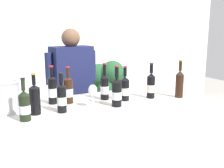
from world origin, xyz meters
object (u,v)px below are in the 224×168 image
wine_bottle_7 (117,92)px  person_server (73,104)px  potted_shrub (108,86)px  wine_bottle_5 (35,99)px  wine_bottle_3 (62,97)px  wine_bottle_8 (68,90)px  wine_bottle_4 (125,88)px  wine_glass (93,91)px  wine_bottle_1 (105,87)px  wine_bottle_9 (151,85)px  ice_bucket (6,97)px  wine_bottle_0 (25,106)px  wine_bottle_2 (180,83)px  wine_bottle_6 (52,89)px

wine_bottle_7 → person_server: size_ratio=0.21×
potted_shrub → wine_bottle_5: bearing=-132.6°
wine_bottle_3 → wine_bottle_8: bearing=60.5°
wine_bottle_4 → wine_glass: size_ratio=1.64×
wine_bottle_1 → person_server: (-0.08, 0.66, -0.32)m
wine_bottle_4 → wine_bottle_8: wine_bottle_8 is taller
wine_bottle_9 → wine_bottle_1: bearing=159.7°
wine_bottle_3 → wine_bottle_4: 0.61m
wine_bottle_3 → wine_bottle_9: wine_bottle_9 is taller
wine_bottle_3 → ice_bucket: bearing=152.7°
potted_shrub → wine_bottle_7: bearing=-114.1°
wine_bottle_1 → wine_bottle_9: size_ratio=1.01×
wine_bottle_8 → ice_bucket: wine_bottle_8 is taller
wine_bottle_0 → wine_bottle_1: bearing=18.6°
wine_bottle_5 → wine_glass: 0.46m
person_server → wine_bottle_4: bearing=-73.4°
wine_bottle_1 → ice_bucket: bearing=179.4°
wine_bottle_4 → potted_shrub: wine_bottle_4 is taller
wine_bottle_4 → person_server: bearing=106.6°
person_server → wine_glass: bearing=-97.5°
wine_bottle_2 → wine_bottle_4: bearing=164.4°
wine_bottle_2 → wine_bottle_8: 1.03m
wine_bottle_2 → wine_bottle_5: 1.31m
wine_bottle_1 → wine_bottle_4: (0.15, -0.11, -0.01)m
wine_bottle_2 → wine_bottle_6: 1.16m
wine_bottle_6 → wine_bottle_0: bearing=-130.8°
person_server → wine_bottle_3: bearing=-113.7°
wine_bottle_6 → wine_bottle_9: 0.89m
wine_bottle_6 → potted_shrub: 1.72m
wine_bottle_0 → wine_bottle_4: size_ratio=0.98×
wine_bottle_3 → wine_bottle_6: (-0.00, 0.27, 0.01)m
wine_bottle_6 → ice_bucket: size_ratio=1.37×
person_server → wine_bottle_2: bearing=-51.2°
wine_bottle_5 → wine_glass: (0.46, -0.04, 0.01)m
wine_glass → wine_bottle_7: bearing=-18.8°
wine_bottle_1 → wine_bottle_8: (-0.33, 0.03, 0.00)m
wine_bottle_6 → wine_bottle_8: 0.14m
wine_bottle_4 → person_server: (-0.23, 0.78, -0.32)m
wine_bottle_5 → ice_bucket: wine_bottle_5 is taller
wine_bottle_9 → potted_shrub: 1.53m
wine_bottle_5 → wine_glass: wine_bottle_5 is taller
wine_bottle_2 → ice_bucket: (-1.49, 0.26, -0.01)m
person_server → ice_bucket: bearing=-139.0°
wine_bottle_1 → wine_bottle_7: size_ratio=0.97×
wine_bottle_9 → ice_bucket: (-1.24, 0.16, 0.00)m
wine_bottle_2 → wine_bottle_5: (-1.30, 0.11, -0.02)m
wine_bottle_7 → wine_glass: wine_bottle_7 is taller
wine_bottle_1 → wine_bottle_4: wine_bottle_1 is taller
wine_bottle_0 → potted_shrub: wine_bottle_0 is taller
wine_bottle_0 → wine_bottle_1: size_ratio=0.92×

